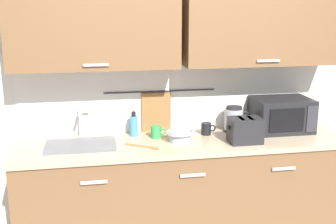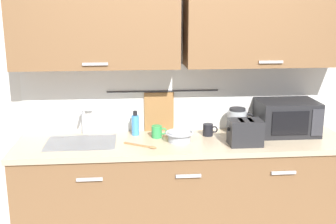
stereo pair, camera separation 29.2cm
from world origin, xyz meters
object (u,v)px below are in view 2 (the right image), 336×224
at_px(electric_kettle, 237,121).
at_px(mug_near_sink, 157,132).
at_px(microwave, 287,117).
at_px(mug_by_kettle, 208,130).
at_px(mixing_bowl, 179,136).
at_px(wooden_spoon, 144,146).
at_px(toaster, 245,132).
at_px(dish_soap_bottle, 135,124).

xyz_separation_m(electric_kettle, mug_near_sink, (-0.65, -0.06, -0.05)).
distance_m(microwave, mug_by_kettle, 0.64).
bearing_deg(mixing_bowl, electric_kettle, 19.91).
bearing_deg(mug_by_kettle, wooden_spoon, -156.00).
distance_m(electric_kettle, toaster, 0.29).
height_order(mug_near_sink, toaster, toaster).
height_order(electric_kettle, toaster, electric_kettle).
xyz_separation_m(mug_by_kettle, wooden_spoon, (-0.52, -0.23, -0.04)).
bearing_deg(mug_by_kettle, electric_kettle, 10.46).
bearing_deg(mug_by_kettle, mixing_bowl, -151.66).
bearing_deg(electric_kettle, dish_soap_bottle, 178.28).
bearing_deg(mug_by_kettle, microwave, -0.15).
distance_m(mug_near_sink, wooden_spoon, 0.24).
distance_m(mixing_bowl, wooden_spoon, 0.29).
xyz_separation_m(dish_soap_bottle, mug_by_kettle, (0.57, -0.07, -0.04)).
distance_m(mixing_bowl, mug_by_kettle, 0.28).
relative_size(microwave, mug_near_sink, 3.83).
relative_size(microwave, wooden_spoon, 1.86).
relative_size(electric_kettle, wooden_spoon, 0.92).
xyz_separation_m(mixing_bowl, toaster, (0.48, -0.11, 0.05)).
distance_m(dish_soap_bottle, mug_near_sink, 0.19).
height_order(microwave, dish_soap_bottle, microwave).
xyz_separation_m(mug_near_sink, mug_by_kettle, (0.41, 0.01, 0.00)).
height_order(dish_soap_bottle, mixing_bowl, dish_soap_bottle).
bearing_deg(toaster, mixing_bowl, 166.48).
distance_m(dish_soap_bottle, mug_by_kettle, 0.58).
distance_m(microwave, mug_near_sink, 1.04).
height_order(dish_soap_bottle, toaster, dish_soap_bottle).
relative_size(mug_near_sink, mixing_bowl, 0.56).
bearing_deg(wooden_spoon, mug_by_kettle, 24.00).
relative_size(microwave, dish_soap_bottle, 2.35).
bearing_deg(microwave, electric_kettle, 173.13).
bearing_deg(wooden_spoon, dish_soap_bottle, 100.96).
bearing_deg(mug_near_sink, microwave, 0.73).
bearing_deg(wooden_spoon, mug_near_sink, 63.01).
relative_size(electric_kettle, mixing_bowl, 1.06).
height_order(microwave, mug_near_sink, microwave).
bearing_deg(wooden_spoon, toaster, -1.29).
bearing_deg(mug_near_sink, wooden_spoon, -116.99).
relative_size(dish_soap_bottle, wooden_spoon, 0.79).
bearing_deg(toaster, dish_soap_bottle, 158.55).
relative_size(mixing_bowl, toaster, 0.84).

